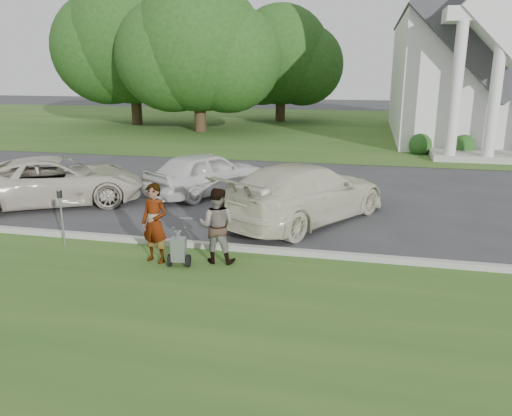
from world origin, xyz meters
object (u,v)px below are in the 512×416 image
(tree_far, at_px, (132,45))
(parking_meter_near, at_px, (61,211))
(car_c, at_px, (304,193))
(tree_left, at_px, (198,52))
(car_a, at_px, (56,181))
(church, at_px, (479,35))
(car_b, at_px, (206,173))
(person_right, at_px, (217,226))
(tree_back, at_px, (281,60))
(person_left, at_px, (155,224))
(striping_cart, at_px, (179,250))

(tree_far, relative_size, parking_meter_near, 8.44)
(car_c, bearing_deg, tree_left, -32.52)
(tree_left, height_order, car_a, tree_left)
(tree_left, height_order, tree_far, tree_far)
(church, xyz_separation_m, car_b, (-11.20, -17.55, -5.21))
(person_right, bearing_deg, car_c, -114.91)
(tree_far, xyz_separation_m, car_c, (15.37, -21.73, -4.89))
(tree_far, relative_size, tree_back, 1.21)
(person_left, relative_size, car_a, 0.33)
(car_c, bearing_deg, church, -80.15)
(person_left, bearing_deg, parking_meter_near, -176.22)
(tree_far, xyz_separation_m, car_a, (7.68, -21.62, -4.96))
(church, distance_m, car_a, 25.53)
(tree_back, distance_m, car_a, 27.02)
(parking_meter_near, relative_size, car_b, 0.32)
(tree_back, xyz_separation_m, car_a, (-2.32, -26.62, -4.00))
(person_left, distance_m, parking_meter_near, 2.56)
(car_a, relative_size, car_b, 1.24)
(tree_left, xyz_separation_m, tree_back, (4.00, 8.00, -0.38))
(tree_far, height_order, striping_cart, tree_far)
(tree_left, xyz_separation_m, parking_meter_near, (4.12, -22.03, -4.24))
(person_right, bearing_deg, tree_far, -63.45)
(tree_back, relative_size, car_b, 2.26)
(striping_cart, xyz_separation_m, car_b, (-1.41, 6.18, 0.36))
(church, height_order, parking_meter_near, church)
(striping_cart, relative_size, person_right, 0.58)
(person_left, bearing_deg, car_c, 67.38)
(tree_back, height_order, parking_meter_near, tree_back)
(person_left, bearing_deg, tree_back, 108.52)
(car_a, bearing_deg, car_b, -91.13)
(church, distance_m, person_right, 25.54)
(tree_left, bearing_deg, person_left, -73.54)
(car_c, bearing_deg, tree_far, -23.82)
(church, xyz_separation_m, parking_meter_near, (-12.89, -23.15, -5.07))
(tree_far, bearing_deg, tree_left, -26.56)
(tree_far, height_order, car_c, tree_far)
(tree_far, relative_size, person_left, 6.73)
(tree_left, bearing_deg, church, 3.79)
(person_left, bearing_deg, striping_cart, 0.11)
(church, relative_size, tree_far, 2.07)
(tree_far, bearing_deg, car_a, -70.43)
(tree_left, relative_size, tree_far, 0.91)
(striping_cart, xyz_separation_m, person_left, (-0.58, 0.14, 0.50))
(tree_far, relative_size, person_right, 7.09)
(tree_left, bearing_deg, car_c, -63.42)
(tree_back, bearing_deg, tree_left, -116.57)
(tree_back, height_order, striping_cart, tree_back)
(striping_cart, bearing_deg, church, 60.02)
(car_a, bearing_deg, person_right, -148.83)
(car_b, bearing_deg, parking_meter_near, 105.04)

